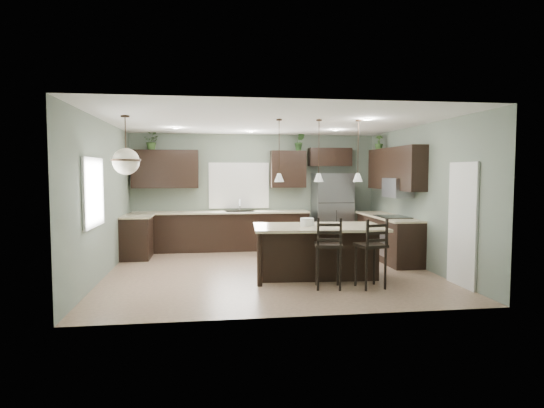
{
  "coord_description": "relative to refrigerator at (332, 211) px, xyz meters",
  "views": [
    {
      "loc": [
        -1.12,
        -8.43,
        1.87
      ],
      "look_at": [
        0.1,
        0.4,
        1.25
      ],
      "focal_mm": 30.0,
      "sensor_mm": 36.0,
      "label": 1
    }
  ],
  "objects": [
    {
      "name": "right_countertop",
      "position": [
        0.82,
        -1.49,
        -0.01
      ],
      "size": [
        0.66,
        2.35,
        0.04
      ],
      "primitive_type": "cube",
      "color": "beige",
      "rests_on": "right_lower_cabs"
    },
    {
      "name": "ground",
      "position": [
        -1.86,
        -2.37,
        -0.93
      ],
      "size": [
        6.0,
        6.0,
        0.0
      ],
      "primitive_type": "plane",
      "color": "#9E8466",
      "rests_on": "ground"
    },
    {
      "name": "pendant_left",
      "position": [
        -1.77,
        -2.93,
        1.32
      ],
      "size": [
        0.17,
        0.17,
        1.1
      ],
      "primitive_type": null,
      "color": "white",
      "rests_on": "room_shell"
    },
    {
      "name": "microwave",
      "position": [
        0.92,
        -1.77,
        0.62
      ],
      "size": [
        0.4,
        0.75,
        0.4
      ],
      "primitive_type": "cube",
      "color": "gray",
      "rests_on": "right_upper_cabs"
    },
    {
      "name": "right_upper_cabs",
      "position": [
        0.97,
        -1.49,
        1.02
      ],
      "size": [
        0.34,
        2.35,
        0.9
      ],
      "primitive_type": "cube",
      "color": "black",
      "rests_on": "room_shell"
    },
    {
      "name": "bar_stool_right",
      "position": [
        -0.42,
        -3.83,
        -0.35
      ],
      "size": [
        0.49,
        0.49,
        1.14
      ],
      "primitive_type": "cube",
      "rotation": [
        0.0,
        0.0,
        0.17
      ],
      "color": "black",
      "rests_on": "ground"
    },
    {
      "name": "sink_inset",
      "position": [
        -2.26,
        0.06,
        0.01
      ],
      "size": [
        0.7,
        0.45,
        0.01
      ],
      "primitive_type": "cube",
      "color": "gray",
      "rests_on": "back_countertop"
    },
    {
      "name": "back_lower_cabs",
      "position": [
        -2.71,
        0.08,
        -0.48
      ],
      "size": [
        4.2,
        0.6,
        0.9
      ],
      "primitive_type": "cube",
      "color": "black",
      "rests_on": "ground"
    },
    {
      "name": "refrigerator",
      "position": [
        0.0,
        0.0,
        0.0
      ],
      "size": [
        0.9,
        0.74,
        1.85
      ],
      "primitive_type": "cube",
      "color": "gray",
      "rests_on": "ground"
    },
    {
      "name": "pendant_right",
      "position": [
        -0.38,
        -3.03,
        1.32
      ],
      "size": [
        0.17,
        0.17,
        1.1
      ],
      "primitive_type": null,
      "color": "white",
      "rests_on": "room_shell"
    },
    {
      "name": "right_lower_cabs",
      "position": [
        0.84,
        -1.49,
        -0.48
      ],
      "size": [
        0.6,
        2.35,
        0.9
      ],
      "primitive_type": "cube",
      "color": "black",
      "rests_on": "ground"
    },
    {
      "name": "kitchen_island",
      "position": [
        -1.07,
        -2.98,
        -0.46
      ],
      "size": [
        2.36,
        1.44,
        0.92
      ],
      "primitive_type": "cube",
      "rotation": [
        0.0,
        0.0,
        -0.07
      ],
      "color": "black",
      "rests_on": "ground"
    },
    {
      "name": "bar_stool_center",
      "position": [
        -1.1,
        -3.76,
        -0.34
      ],
      "size": [
        0.5,
        0.5,
        1.16
      ],
      "primitive_type": "cube",
      "rotation": [
        0.0,
        0.0,
        -0.19
      ],
      "color": "black",
      "rests_on": "ground"
    },
    {
      "name": "fridge_header",
      "position": [
        -0.01,
        0.21,
        1.32
      ],
      "size": [
        1.05,
        0.34,
        0.45
      ],
      "primitive_type": "cube",
      "color": "black",
      "rests_on": "room_shell"
    },
    {
      "name": "plant_back_right",
      "position": [
        -0.79,
        0.18,
        1.7
      ],
      "size": [
        0.27,
        0.23,
        0.45
      ],
      "primitive_type": "imported",
      "rotation": [
        0.0,
        0.0,
        -0.15
      ],
      "color": "#284B21",
      "rests_on": "back_upper_right"
    },
    {
      "name": "pantry_door",
      "position": [
        1.11,
        -3.92,
        0.09
      ],
      "size": [
        0.04,
        0.82,
        2.04
      ],
      "primitive_type": "cube",
      "color": "white",
      "rests_on": "ground"
    },
    {
      "name": "wall_oven_front",
      "position": [
        0.53,
        -1.77,
        -0.48
      ],
      "size": [
        0.01,
        0.72,
        0.6
      ],
      "primitive_type": "cube",
      "color": "gray",
      "rests_on": "right_lower_cabs"
    },
    {
      "name": "cooktop",
      "position": [
        0.82,
        -1.77,
        0.02
      ],
      "size": [
        0.58,
        0.75,
        0.02
      ],
      "primitive_type": "cube",
      "color": "black",
      "rests_on": "right_countertop"
    },
    {
      "name": "chandelier",
      "position": [
        -4.33,
        -3.09,
        1.39
      ],
      "size": [
        0.48,
        0.48,
        0.97
      ],
      "primitive_type": null,
      "color": "beige",
      "rests_on": "room_shell"
    },
    {
      "name": "back_countertop",
      "position": [
        -2.71,
        0.06,
        -0.01
      ],
      "size": [
        4.2,
        0.66,
        0.04
      ],
      "primitive_type": "cube",
      "color": "beige",
      "rests_on": "back_lower_cabs"
    },
    {
      "name": "back_upper_right",
      "position": [
        -1.06,
        0.21,
        1.02
      ],
      "size": [
        0.85,
        0.34,
        0.9
      ],
      "primitive_type": "cube",
      "color": "black",
      "rests_on": "room_shell"
    },
    {
      "name": "left_return_cabs",
      "position": [
        -4.56,
        -0.67,
        -0.48
      ],
      "size": [
        0.6,
        0.9,
        0.9
      ],
      "primitive_type": "cube",
      "color": "black",
      "rests_on": "ground"
    },
    {
      "name": "window_back",
      "position": [
        -2.26,
        0.37,
        0.62
      ],
      "size": [
        1.35,
        0.02,
        1.0
      ],
      "primitive_type": "cube",
      "color": "white",
      "rests_on": "room_shell"
    },
    {
      "name": "window_left",
      "position": [
        -4.85,
        -3.17,
        0.62
      ],
      "size": [
        0.02,
        1.1,
        1.0
      ],
      "primitive_type": "cube",
      "color": "white",
      "rests_on": "room_shell"
    },
    {
      "name": "plant_right_wall",
      "position": [
        0.94,
        -0.61,
        1.64
      ],
      "size": [
        0.23,
        0.23,
        0.34
      ],
      "primitive_type": "imported",
      "rotation": [
        0.0,
        0.0,
        -0.25
      ],
      "color": "#355726",
      "rests_on": "right_upper_cabs"
    },
    {
      "name": "faucet",
      "position": [
        -2.26,
        0.03,
        0.16
      ],
      "size": [
        0.02,
        0.02,
        0.28
      ],
      "primitive_type": "cylinder",
      "color": "silver",
      "rests_on": "back_countertop"
    },
    {
      "name": "back_upper_left",
      "position": [
        -4.01,
        0.21,
        1.02
      ],
      "size": [
        1.55,
        0.34,
        0.9
      ],
      "primitive_type": "cube",
      "color": "black",
      "rests_on": "room_shell"
    },
    {
      "name": "plant_back_left",
      "position": [
        -4.31,
        0.18,
        1.67
      ],
      "size": [
        0.43,
        0.39,
        0.4
      ],
      "primitive_type": "imported",
      "rotation": [
        0.0,
        0.0,
        -0.27
      ],
      "color": "#314F22",
      "rests_on": "back_upper_left"
    },
    {
      "name": "pendant_center",
      "position": [
        -1.07,
        -2.98,
        1.32
      ],
      "size": [
        0.17,
        0.17,
        1.1
      ],
      "primitive_type": null,
      "color": "white",
      "rests_on": "room_shell"
    },
    {
      "name": "left_return_countertop",
      "position": [
        -4.54,
        -0.67,
        -0.01
      ],
      "size": [
        0.66,
        0.96,
        0.04
      ],
      "primitive_type": "cube",
      "color": "beige",
      "rests_on": "left_return_cabs"
    },
    {
      "name": "serving_dish",
      "position": [
        -1.27,
        -2.96,
        0.07
      ],
      "size": [
        0.24,
        0.24,
        0.14
      ],
      "primitive_type": "cylinder",
      "color": "silver",
      "rests_on": "kitchen_island"
    },
    {
      "name": "room_shell",
      "position": [
        -1.86,
        -2.37,
        0.77
      ],
      "size": [
        6.0,
        6.0,
        6.0
      ],
      "color": "slate",
      "rests_on": "ground"
    }
  ]
}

